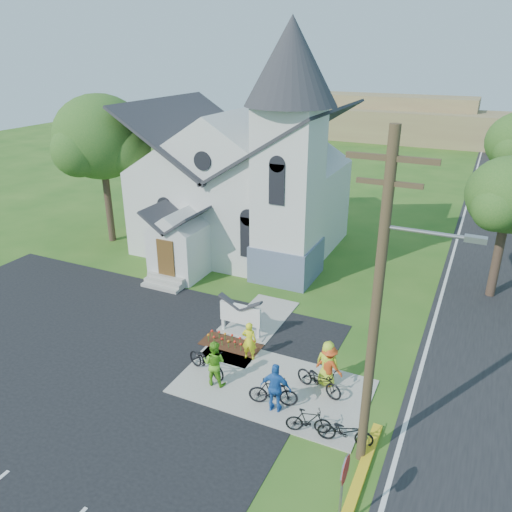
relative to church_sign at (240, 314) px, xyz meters
The scene contains 21 objects.
ground 3.57m from the church_sign, 69.44° to the right, with size 120.00×120.00×0.00m, color #2A5A19.
parking_lot 7.86m from the church_sign, 138.12° to the right, with size 20.00×16.00×0.02m, color black.
sidewalk 3.95m from the church_sign, 45.00° to the right, with size 7.00×4.00×0.05m, color #9C988D.
church 11.06m from the church_sign, 114.73° to the left, with size 12.35×12.00×13.00m.
church_sign is the anchor object (origin of this frame).
flower_bed 1.34m from the church_sign, 90.00° to the right, with size 2.60×1.10×0.07m, color #341A0E.
utility_pole 9.18m from the church_sign, 35.60° to the right, with size 3.45×0.28×10.00m.
stop_sign 9.97m from the church_sign, 48.12° to the right, with size 0.11×0.76×2.48m.
tree_lot_corner 15.53m from the church_sign, 152.02° to the left, with size 5.60×5.60×9.15m.
tree_road_near 13.75m from the church_sign, 42.21° to the left, with size 4.00×4.00×7.05m.
distant_hills 53.34m from the church_sign, 85.10° to the left, with size 61.00×10.00×5.60m.
cyclist_0 1.87m from the church_sign, 52.24° to the right, with size 0.60×0.39×1.64m, color yellow.
bike_0 3.07m from the church_sign, 88.36° to the right, with size 0.69×1.97×1.03m, color black.
cyclist_1 3.54m from the church_sign, 78.84° to the right, with size 0.86×0.67×1.78m, color #63B822.
bike_1 4.81m from the church_sign, 49.38° to the right, with size 0.49×1.74×1.05m, color black.
cyclist_2 5.10m from the church_sign, 49.52° to the right, with size 1.08×0.45×1.85m, color blue.
bike_2 4.92m from the church_sign, 27.70° to the right, with size 0.67×1.93×1.01m, color black.
cyclist_3 4.84m from the church_sign, 21.17° to the right, with size 1.06×0.61×1.65m, color #D04617.
bike_3 6.46m from the church_sign, 43.14° to the right, with size 0.42×1.49×0.90m, color black.
cyclist_4 4.77m from the church_sign, 21.25° to the right, with size 0.87×0.57×1.78m, color #C7E62B.
bike_4 7.35m from the church_sign, 36.45° to the right, with size 0.62×1.77×0.93m, color black.
Camera 1 is at (7.40, -13.44, 11.62)m, focal length 35.00 mm.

